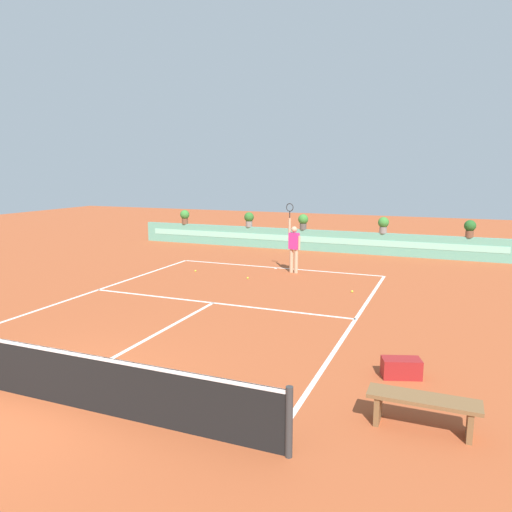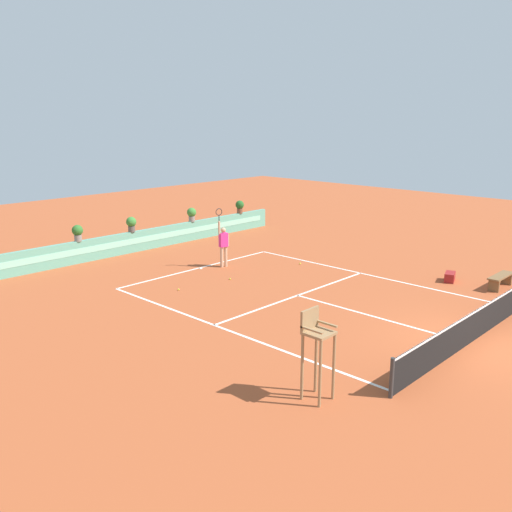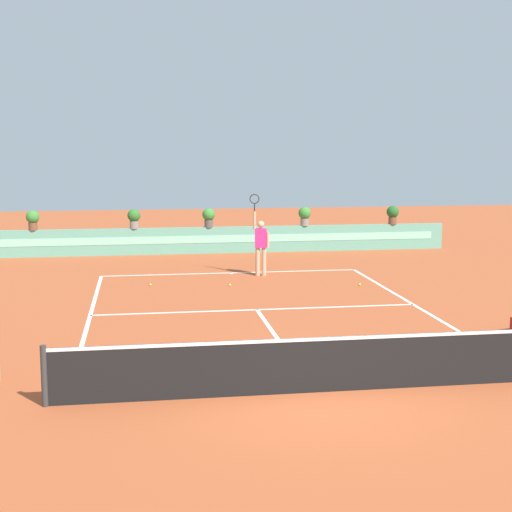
% 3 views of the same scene
% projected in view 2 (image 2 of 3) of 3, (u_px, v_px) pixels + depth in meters
% --- Properties ---
extents(ground_plane, '(60.00, 60.00, 0.00)m').
position_uv_depth(ground_plane, '(306.00, 298.00, 20.03)').
color(ground_plane, '#A84C28').
extents(court_lines, '(8.32, 11.94, 0.01)m').
position_uv_depth(court_lines, '(291.00, 293.00, 20.51)').
color(court_lines, white).
rests_on(court_lines, ground).
extents(net, '(8.92, 0.10, 1.00)m').
position_uv_depth(net, '(471.00, 327.00, 15.90)').
color(net, '#333333').
rests_on(net, ground).
extents(back_wall_barrier, '(18.00, 0.21, 1.00)m').
position_uv_depth(back_wall_barrier, '(138.00, 241.00, 26.85)').
color(back_wall_barrier, '#60A88E').
rests_on(back_wall_barrier, ground).
extents(umpire_chair, '(0.60, 0.60, 2.14)m').
position_uv_depth(umpire_chair, '(316.00, 344.00, 12.58)').
color(umpire_chair, '#99754C').
rests_on(umpire_chair, ground).
extents(bench_courtside, '(1.60, 0.44, 0.51)m').
position_uv_depth(bench_courtside, '(501.00, 278.00, 21.10)').
color(bench_courtside, brown).
rests_on(bench_courtside, ground).
extents(gear_bag, '(0.78, 0.57, 0.36)m').
position_uv_depth(gear_bag, '(450.00, 277.00, 22.00)').
color(gear_bag, maroon).
rests_on(gear_bag, ground).
extents(tennis_player, '(0.61, 0.30, 2.58)m').
position_uv_depth(tennis_player, '(223.00, 243.00, 23.91)').
color(tennis_player, tan).
rests_on(tennis_player, ground).
extents(tennis_ball_near_baseline, '(0.07, 0.07, 0.07)m').
position_uv_depth(tennis_ball_near_baseline, '(179.00, 289.00, 20.88)').
color(tennis_ball_near_baseline, '#CCE033').
rests_on(tennis_ball_near_baseline, ground).
extents(tennis_ball_mid_court, '(0.07, 0.07, 0.07)m').
position_uv_depth(tennis_ball_mid_court, '(230.00, 279.00, 22.25)').
color(tennis_ball_mid_court, '#CCE033').
rests_on(tennis_ball_mid_court, ground).
extents(tennis_ball_by_sideline, '(0.07, 0.07, 0.07)m').
position_uv_depth(tennis_ball_by_sideline, '(300.00, 264.00, 24.56)').
color(tennis_ball_by_sideline, '#CCE033').
rests_on(tennis_ball_by_sideline, ground).
extents(potted_plant_centre, '(0.48, 0.48, 0.72)m').
position_uv_depth(potted_plant_centre, '(131.00, 223.00, 26.42)').
color(potted_plant_centre, '#514C47').
rests_on(potted_plant_centre, back_wall_barrier).
extents(potted_plant_left, '(0.48, 0.48, 0.72)m').
position_uv_depth(potted_plant_left, '(78.00, 232.00, 24.45)').
color(potted_plant_left, gray).
rests_on(potted_plant_left, back_wall_barrier).
extents(potted_plant_right, '(0.48, 0.48, 0.72)m').
position_uv_depth(potted_plant_right, '(192.00, 214.00, 29.03)').
color(potted_plant_right, gray).
rests_on(potted_plant_right, back_wall_barrier).
extents(potted_plant_far_right, '(0.48, 0.48, 0.72)m').
position_uv_depth(potted_plant_far_right, '(240.00, 206.00, 31.53)').
color(potted_plant_far_right, brown).
rests_on(potted_plant_far_right, back_wall_barrier).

